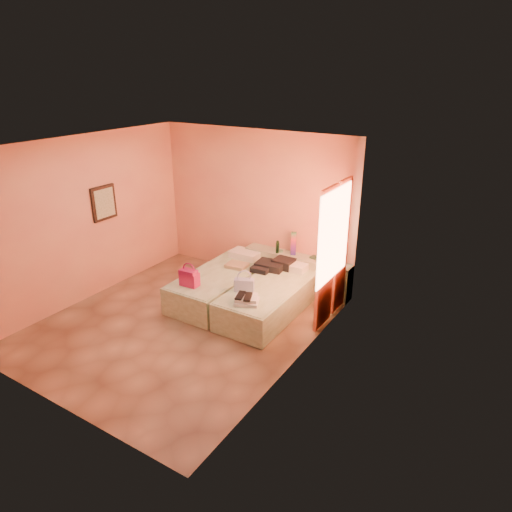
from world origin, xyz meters
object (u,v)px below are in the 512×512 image
at_px(bed_left, 221,285).
at_px(magenta_handbag, 189,278).
at_px(headboard_ledge, 297,272).
at_px(bed_right, 269,299).
at_px(water_bottle, 277,247).
at_px(green_book, 316,258).
at_px(towel_stack, 247,300).
at_px(flower_vase, 334,259).
at_px(blue_handbag, 244,285).

height_order(bed_left, magenta_handbag, magenta_handbag).
relative_size(headboard_ledge, magenta_handbag, 6.76).
xyz_separation_m(headboard_ledge, bed_right, (0.03, -1.05, -0.08)).
xyz_separation_m(water_bottle, magenta_handbag, (-0.70, -1.66, -0.12)).
height_order(bed_left, green_book, green_book).
relative_size(water_bottle, towel_stack, 0.64).
relative_size(water_bottle, flower_vase, 0.97).
distance_m(water_bottle, blue_handbag, 1.37).
xyz_separation_m(flower_vase, magenta_handbag, (-1.79, -1.70, -0.12)).
distance_m(green_book, flower_vase, 0.41).
relative_size(water_bottle, magenta_handbag, 0.74).
height_order(water_bottle, blue_handbag, water_bottle).
bearing_deg(water_bottle, flower_vase, 1.95).
height_order(water_bottle, towel_stack, water_bottle).
bearing_deg(headboard_ledge, green_book, 9.13).
xyz_separation_m(headboard_ledge, towel_stack, (0.05, -1.75, 0.23)).
bearing_deg(bed_left, magenta_handbag, -99.72).
bearing_deg(blue_handbag, bed_right, 31.65).
xyz_separation_m(bed_right, flower_vase, (0.69, 1.02, 0.52)).
xyz_separation_m(bed_right, water_bottle, (-0.41, 0.98, 0.51)).
distance_m(headboard_ledge, green_book, 0.48).
distance_m(water_bottle, flower_vase, 1.09).
bearing_deg(bed_left, water_bottle, 58.75).
xyz_separation_m(headboard_ledge, magenta_handbag, (-1.07, -1.73, 0.32)).
bearing_deg(green_book, magenta_handbag, -117.19).
bearing_deg(blue_handbag, headboard_ledge, 57.04).
distance_m(bed_left, green_book, 1.75).
bearing_deg(bed_left, headboard_ledge, 47.24).
relative_size(headboard_ledge, bed_left, 1.02).
height_order(bed_right, magenta_handbag, magenta_handbag).
bearing_deg(towel_stack, bed_right, 90.98).
bearing_deg(magenta_handbag, blue_handbag, 16.57).
xyz_separation_m(bed_left, flower_vase, (1.68, 1.02, 0.52)).
relative_size(green_book, flower_vase, 0.80).
bearing_deg(blue_handbag, water_bottle, 72.32).
height_order(bed_right, green_book, green_book).
relative_size(water_bottle, green_book, 1.23).
bearing_deg(headboard_ledge, towel_stack, -88.52).
bearing_deg(flower_vase, magenta_handbag, -136.52).
bearing_deg(water_bottle, bed_right, -67.51).
bearing_deg(green_book, bed_right, -94.34).
bearing_deg(bed_left, flower_vase, 30.81).
bearing_deg(magenta_handbag, bed_right, 28.15).
bearing_deg(headboard_ledge, bed_right, -88.19).
bearing_deg(headboard_ledge, bed_left, -132.37).
distance_m(headboard_ledge, flower_vase, 0.85).
bearing_deg(bed_right, bed_left, 179.61).
distance_m(flower_vase, blue_handbag, 1.68).
bearing_deg(water_bottle, headboard_ledge, 10.69).
height_order(bed_left, bed_right, same).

